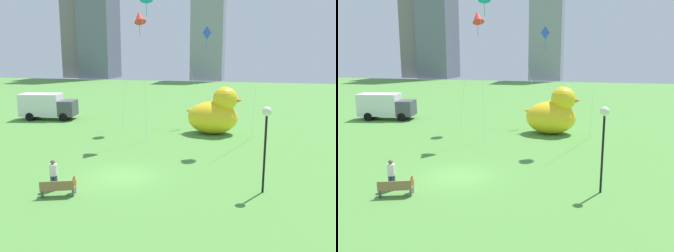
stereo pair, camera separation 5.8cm
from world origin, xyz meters
TOP-DOWN VIEW (x-y plane):
  - ground_plane at (0.00, 0.00)m, footprint 140.00×140.00m
  - park_bench at (-2.16, -3.75)m, footprint 1.79×1.00m
  - person_adult at (-2.83, -2.91)m, footprint 0.42×0.42m
  - person_child at (-1.57, -2.97)m, footprint 0.23×0.23m
  - giant_inflatable_duck at (4.29, 13.01)m, footprint 5.25×3.37m
  - lamppost at (8.32, -0.69)m, footprint 0.51×0.51m
  - box_truck at (-14.51, 16.00)m, footprint 6.28×3.25m
  - city_skyline at (-28.23, 76.94)m, footprint 44.09×12.33m
  - kite_red at (-2.99, 13.80)m, footprint 2.50×2.83m
  - kite_blue at (2.78, 17.50)m, footprint 3.00×3.14m

SIDE VIEW (x-z plane):
  - ground_plane at x=0.00m, z-range 0.00..0.00m
  - park_bench at x=-2.16m, z-range 0.03..0.93m
  - person_child at x=-1.57m, z-range 0.05..0.97m
  - person_adult at x=-2.83m, z-range 0.09..1.81m
  - box_truck at x=-14.51m, z-range 0.02..2.87m
  - giant_inflatable_duck at x=4.29m, z-range -0.32..4.03m
  - lamppost at x=8.32m, z-range 1.35..6.04m
  - kite_blue at x=2.78m, z-range 3.94..13.84m
  - kite_red at x=-2.99m, z-range 4.91..16.23m
  - city_skyline at x=-28.23m, z-range -3.17..36.75m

